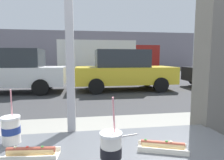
# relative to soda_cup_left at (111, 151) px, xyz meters

# --- Properties ---
(ground_plane) EXTENTS (60.00, 60.00, 0.00)m
(ground_plane) POSITION_rel_soda_cup_left_xyz_m (-0.19, 8.43, -1.06)
(ground_plane) COLOR #38383A
(sidewalk_strip) EXTENTS (16.00, 2.80, 0.13)m
(sidewalk_strip) POSITION_rel_soda_cup_left_xyz_m (-0.19, 2.03, -1.00)
(sidewalk_strip) COLOR gray
(sidewalk_strip) RESTS_ON ground
(window_wall) EXTENTS (2.64, 0.20, 2.90)m
(window_wall) POSITION_rel_soda_cup_left_xyz_m (-0.19, 0.51, 0.73)
(window_wall) COLOR #56544F
(window_wall) RESTS_ON ground
(building_facade_far) EXTENTS (28.00, 1.20, 4.59)m
(building_facade_far) POSITION_rel_soda_cup_left_xyz_m (-0.19, 22.37, 1.24)
(building_facade_far) COLOR gray
(building_facade_far) RESTS_ON ground
(soda_cup_left) EXTENTS (0.09, 0.09, 0.33)m
(soda_cup_left) POSITION_rel_soda_cup_left_xyz_m (0.00, 0.00, 0.00)
(soda_cup_left) COLOR silver
(soda_cup_left) RESTS_ON window_counter
(soda_cup_right) EXTENTS (0.10, 0.10, 0.31)m
(soda_cup_right) POSITION_rel_soda_cup_left_xyz_m (-0.52, 0.35, -0.01)
(soda_cup_right) COLOR silver
(soda_cup_right) RESTS_ON window_counter
(hotdog_tray_near) EXTENTS (0.27, 0.16, 0.05)m
(hotdog_tray_near) POSITION_rel_soda_cup_left_xyz_m (0.29, 0.14, -0.07)
(hotdog_tray_near) COLOR silver
(hotdog_tray_near) RESTS_ON window_counter
(hotdog_tray_far) EXTENTS (0.27, 0.12, 0.05)m
(hotdog_tray_far) POSITION_rel_soda_cup_left_xyz_m (-0.37, 0.17, -0.07)
(hotdog_tray_far) COLOR silver
(hotdog_tray_far) RESTS_ON window_counter
(loose_straw) EXTENTS (0.19, 0.05, 0.01)m
(loose_straw) POSITION_rel_soda_cup_left_xyz_m (0.13, 0.34, -0.09)
(loose_straw) COLOR white
(loose_straw) RESTS_ON window_counter
(parked_car_white) EXTENTS (4.57, 1.89, 1.83)m
(parked_car_white) POSITION_rel_soda_cup_left_xyz_m (-3.14, 7.64, -0.14)
(parked_car_white) COLOR silver
(parked_car_white) RESTS_ON ground
(parked_car_yellow) EXTENTS (4.40, 2.00, 1.81)m
(parked_car_yellow) POSITION_rel_soda_cup_left_xyz_m (1.70, 7.64, -0.15)
(parked_car_yellow) COLOR gold
(parked_car_yellow) RESTS_ON ground
(box_truck) EXTENTS (7.03, 2.44, 2.65)m
(box_truck) POSITION_rel_soda_cup_left_xyz_m (1.64, 13.07, 0.43)
(box_truck) COLOR silver
(box_truck) RESTS_ON ground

